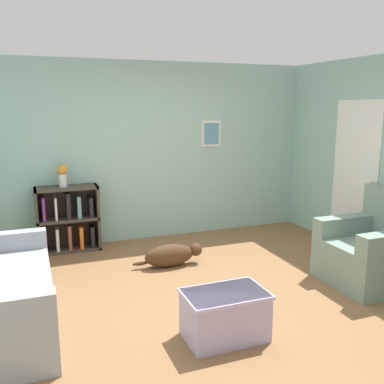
{
  "coord_description": "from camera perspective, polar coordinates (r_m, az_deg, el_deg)",
  "views": [
    {
      "loc": [
        -1.63,
        -3.87,
        1.99
      ],
      "look_at": [
        0.0,
        0.4,
        1.05
      ],
      "focal_mm": 40.0,
      "sensor_mm": 36.0,
      "label": 1
    }
  ],
  "objects": [
    {
      "name": "coffee_table",
      "position": [
        3.83,
        4.4,
        -15.87
      ],
      "size": [
        0.71,
        0.46,
        0.42
      ],
      "color": "#ADA3CC",
      "rests_on": "ground_plane"
    },
    {
      "name": "vase",
      "position": [
        5.97,
        -16.89,
        2.26
      ],
      "size": [
        0.14,
        0.14,
        0.3
      ],
      "color": "silver",
      "rests_on": "bookshelf"
    },
    {
      "name": "dog",
      "position": [
        5.4,
        -2.76,
        -8.39
      ],
      "size": [
        0.9,
        0.25,
        0.28
      ],
      "color": "#472D19",
      "rests_on": "ground_plane"
    },
    {
      "name": "wall_back",
      "position": [
        6.37,
        -5.96,
        5.34
      ],
      "size": [
        5.6,
        0.13,
        2.6
      ],
      "color": "#93BCB2",
      "rests_on": "ground_plane"
    },
    {
      "name": "ground_plane",
      "position": [
        4.65,
        1.81,
        -13.74
      ],
      "size": [
        14.0,
        14.0,
        0.0
      ],
      "primitive_type": "plane",
      "color": "brown"
    },
    {
      "name": "bookshelf",
      "position": [
        6.12,
        -16.16,
        -3.6
      ],
      "size": [
        0.83,
        0.32,
        0.9
      ],
      "color": "#42382D",
      "rests_on": "ground_plane"
    },
    {
      "name": "recliner_chair",
      "position": [
        5.26,
        23.03,
        -7.22
      ],
      "size": [
        0.91,
        0.88,
        1.05
      ],
      "color": "gray",
      "rests_on": "ground_plane"
    }
  ]
}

